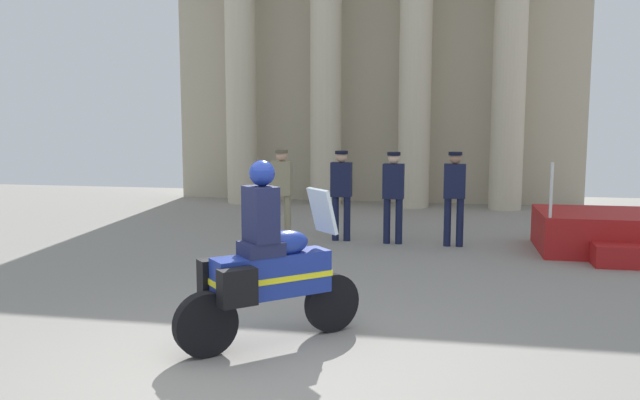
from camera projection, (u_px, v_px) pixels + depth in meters
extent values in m
plane|color=gray|center=(247.00, 371.00, 6.06)|extent=(28.83, 28.83, 0.00)
cube|color=#B6AB91|center=(375.00, 47.00, 17.66)|extent=(11.00, 0.30, 8.32)
cylinder|color=beige|center=(241.00, 75.00, 17.42)|extent=(0.81, 0.81, 6.83)
cylinder|color=beige|center=(326.00, 74.00, 16.99)|extent=(0.81, 0.81, 6.83)
cylinder|color=beige|center=(415.00, 73.00, 16.56)|extent=(0.81, 0.81, 6.83)
cylinder|color=beige|center=(509.00, 71.00, 16.14)|extent=(0.81, 0.81, 6.83)
cube|color=#A51919|center=(631.00, 233.00, 11.25)|extent=(3.08, 1.79, 0.69)
cylinder|color=silver|center=(551.00, 190.00, 10.62)|extent=(0.05, 0.05, 0.90)
cylinder|color=gray|center=(277.00, 217.00, 12.54)|extent=(0.13, 0.13, 0.84)
cylinder|color=gray|center=(288.00, 217.00, 12.49)|extent=(0.13, 0.13, 0.84)
cube|color=gray|center=(282.00, 178.00, 12.42)|extent=(0.39, 0.23, 0.65)
sphere|color=tan|center=(282.00, 156.00, 12.37)|extent=(0.21, 0.21, 0.21)
cylinder|color=brown|center=(282.00, 151.00, 12.36)|extent=(0.24, 0.24, 0.06)
cylinder|color=#141938|center=(335.00, 218.00, 12.36)|extent=(0.13, 0.13, 0.84)
cylinder|color=#141938|center=(347.00, 219.00, 12.32)|extent=(0.13, 0.13, 0.84)
cube|color=#141938|center=(341.00, 180.00, 12.25)|extent=(0.39, 0.23, 0.64)
sphere|color=tan|center=(341.00, 157.00, 12.19)|extent=(0.21, 0.21, 0.21)
cylinder|color=black|center=(341.00, 152.00, 12.18)|extent=(0.24, 0.24, 0.06)
cylinder|color=#141938|center=(387.00, 221.00, 12.07)|extent=(0.13, 0.13, 0.83)
cylinder|color=#141938|center=(399.00, 221.00, 12.03)|extent=(0.13, 0.13, 0.83)
cube|color=#141938|center=(393.00, 181.00, 11.96)|extent=(0.39, 0.23, 0.64)
sphere|color=beige|center=(394.00, 158.00, 11.90)|extent=(0.21, 0.21, 0.21)
cylinder|color=black|center=(394.00, 154.00, 11.89)|extent=(0.24, 0.24, 0.06)
cylinder|color=#141938|center=(447.00, 222.00, 11.82)|extent=(0.13, 0.13, 0.87)
cylinder|color=#141938|center=(460.00, 223.00, 11.78)|extent=(0.13, 0.13, 0.87)
cube|color=#141938|center=(455.00, 181.00, 11.70)|extent=(0.39, 0.23, 0.61)
sphere|color=#997056|center=(455.00, 158.00, 11.65)|extent=(0.21, 0.21, 0.21)
cylinder|color=black|center=(455.00, 154.00, 11.64)|extent=(0.24, 0.24, 0.06)
cylinder|color=black|center=(332.00, 303.00, 7.14)|extent=(0.54, 0.50, 0.64)
cylinder|color=black|center=(206.00, 324.00, 6.40)|extent=(0.57, 0.53, 0.64)
cube|color=navy|center=(272.00, 275.00, 6.71)|extent=(1.14, 1.07, 0.44)
ellipsoid|color=navy|center=(285.00, 243.00, 6.75)|extent=(0.60, 0.59, 0.26)
cube|color=yellow|center=(272.00, 277.00, 6.72)|extent=(1.16, 1.09, 0.06)
cube|color=silver|center=(322.00, 211.00, 6.94)|extent=(0.38, 0.40, 0.47)
cube|color=black|center=(216.00, 276.00, 6.68)|extent=(0.39, 0.37, 0.36)
cube|color=black|center=(237.00, 287.00, 6.24)|extent=(0.39, 0.37, 0.36)
cube|color=#191E42|center=(261.00, 248.00, 6.62)|extent=(0.52, 0.52, 0.14)
cube|color=#191E42|center=(261.00, 214.00, 6.57)|extent=(0.43, 0.44, 0.56)
sphere|color=navy|center=(262.00, 173.00, 6.53)|extent=(0.26, 0.26, 0.26)
cube|color=brown|center=(262.00, 230.00, 12.46)|extent=(0.10, 0.32, 0.36)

